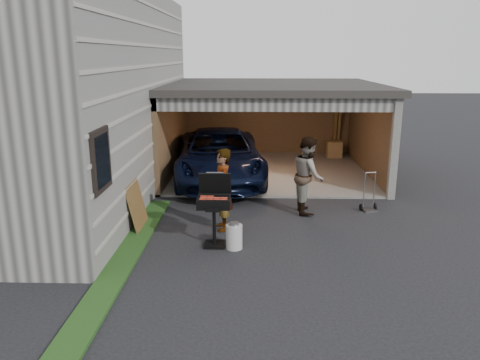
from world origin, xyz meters
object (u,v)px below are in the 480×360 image
object	(u,v)px
minivan	(219,157)
man	(308,175)
propane_tank	(234,237)
plywood_panel	(137,206)
woman	(222,190)
hand_truck	(369,203)
bbq_grill	(214,205)

from	to	relation	value
minivan	man	size ratio (longest dim) A/B	2.90
propane_tank	plywood_panel	distance (m)	2.47
woman	hand_truck	distance (m)	3.90
minivan	hand_truck	distance (m)	4.79
minivan	hand_truck	world-z (taller)	minivan
minivan	propane_tank	size ratio (longest dim) A/B	10.98
man	woman	bearing A→B (deg)	119.35
woman	hand_truck	bearing A→B (deg)	98.49
minivan	propane_tank	world-z (taller)	minivan
bbq_grill	man	bearing A→B (deg)	45.58
bbq_grill	plywood_panel	size ratio (longest dim) A/B	1.36
bbq_grill	hand_truck	bearing A→B (deg)	31.89
minivan	hand_truck	bearing A→B (deg)	-40.02
plywood_panel	hand_truck	size ratio (longest dim) A/B	1.08
propane_tank	plywood_panel	xyz separation A→B (m)	(-2.21, 1.07, 0.28)
man	bbq_grill	xyz separation A→B (m)	(-2.12, -2.16, -0.07)
man	hand_truck	xyz separation A→B (m)	(1.56, 0.13, -0.75)
minivan	bbq_grill	distance (m)	4.97
bbq_grill	plywood_panel	xyz separation A→B (m)	(-1.80, 0.91, -0.34)
man	hand_truck	bearing A→B (deg)	-87.91
plywood_panel	woman	bearing A→B (deg)	0.01
bbq_grill	woman	bearing A→B (deg)	83.71
propane_tank	woman	bearing A→B (deg)	105.99
bbq_grill	hand_truck	distance (m)	4.38
woman	plywood_panel	distance (m)	1.94
man	minivan	bearing A→B (deg)	37.79
woman	plywood_panel	world-z (taller)	woman
propane_tank	hand_truck	distance (m)	4.09
minivan	propane_tank	distance (m)	5.20
woman	man	size ratio (longest dim) A/B	0.97
man	plywood_panel	bearing A→B (deg)	105.24
minivan	man	xyz separation A→B (m)	(2.38, -2.80, 0.18)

